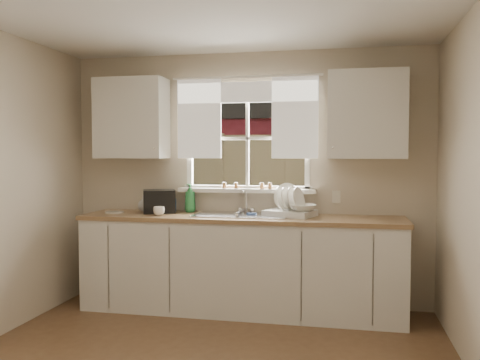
% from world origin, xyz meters
% --- Properties ---
extents(room_walls, '(3.62, 4.02, 2.50)m').
position_xyz_m(room_walls, '(0.00, -0.07, 1.24)').
color(room_walls, beige).
rests_on(room_walls, ground).
extents(window, '(1.38, 0.16, 1.06)m').
position_xyz_m(window, '(0.00, 2.00, 1.49)').
color(window, white).
rests_on(window, room_walls).
extents(curtains, '(1.50, 0.03, 0.81)m').
position_xyz_m(curtains, '(0.00, 1.95, 1.93)').
color(curtains, white).
rests_on(curtains, room_walls).
extents(base_cabinets, '(3.00, 0.62, 0.87)m').
position_xyz_m(base_cabinets, '(0.00, 1.68, 0.43)').
color(base_cabinets, silver).
rests_on(base_cabinets, ground).
extents(countertop, '(3.04, 0.65, 0.04)m').
position_xyz_m(countertop, '(0.00, 1.68, 0.89)').
color(countertop, olive).
rests_on(countertop, base_cabinets).
extents(upper_cabinet_left, '(0.70, 0.33, 0.80)m').
position_xyz_m(upper_cabinet_left, '(-1.15, 1.82, 1.85)').
color(upper_cabinet_left, silver).
rests_on(upper_cabinet_left, room_walls).
extents(upper_cabinet_right, '(0.70, 0.33, 0.80)m').
position_xyz_m(upper_cabinet_right, '(1.15, 1.82, 1.85)').
color(upper_cabinet_right, silver).
rests_on(upper_cabinet_right, room_walls).
extents(wall_outlet, '(0.08, 0.01, 0.12)m').
position_xyz_m(wall_outlet, '(0.88, 1.99, 1.08)').
color(wall_outlet, beige).
rests_on(wall_outlet, room_walls).
extents(sill_jars, '(0.50, 0.04, 0.06)m').
position_xyz_m(sill_jars, '(0.02, 1.94, 1.18)').
color(sill_jars, brown).
rests_on(sill_jars, window).
extents(backyard, '(20.00, 10.00, 6.13)m').
position_xyz_m(backyard, '(0.58, 8.42, 3.46)').
color(backyard, '#335421').
rests_on(backyard, ground).
extents(sink, '(0.88, 0.52, 0.40)m').
position_xyz_m(sink, '(0.00, 1.71, 0.84)').
color(sink, '#B7B7BC').
rests_on(sink, countertop).
extents(dish_rack, '(0.52, 0.45, 0.31)m').
position_xyz_m(dish_rack, '(0.46, 1.75, 0.98)').
color(dish_rack, white).
rests_on(dish_rack, countertop).
extents(bowl, '(0.31, 0.31, 0.06)m').
position_xyz_m(bowl, '(0.58, 1.70, 1.00)').
color(bowl, silver).
rests_on(bowl, dish_rack).
extents(soap_bottle_a, '(0.15, 0.15, 0.29)m').
position_xyz_m(soap_bottle_a, '(-0.56, 1.89, 1.05)').
color(soap_bottle_a, '#2B8541').
rests_on(soap_bottle_a, countertop).
extents(soap_bottle_b, '(0.10, 0.10, 0.20)m').
position_xyz_m(soap_bottle_b, '(-0.75, 1.83, 1.01)').
color(soap_bottle_b, '#3165BB').
rests_on(soap_bottle_b, countertop).
extents(soap_bottle_c, '(0.14, 0.14, 0.17)m').
position_xyz_m(soap_bottle_c, '(-1.04, 1.87, 1.00)').
color(soap_bottle_c, beige).
rests_on(soap_bottle_c, countertop).
extents(saucer, '(0.18, 0.18, 0.01)m').
position_xyz_m(saucer, '(-1.27, 1.67, 0.92)').
color(saucer, silver).
rests_on(saucer, countertop).
extents(cup, '(0.14, 0.14, 0.09)m').
position_xyz_m(cup, '(-0.76, 1.55, 0.95)').
color(cup, white).
rests_on(cup, countertop).
extents(black_appliance, '(0.39, 0.36, 0.23)m').
position_xyz_m(black_appliance, '(-0.85, 1.78, 1.02)').
color(black_appliance, black).
rests_on(black_appliance, countertop).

